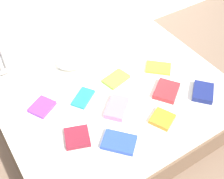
# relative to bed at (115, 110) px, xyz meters

# --- Properties ---
(ground_plane) EXTENTS (8.00, 8.00, 0.00)m
(ground_plane) POSITION_rel_bed_xyz_m (0.00, 0.00, -0.25)
(ground_plane) COLOR #7F6651
(bed) EXTENTS (2.00, 1.50, 0.50)m
(bed) POSITION_rel_bed_xyz_m (0.00, 0.00, 0.00)
(bed) COLOR brown
(bed) RESTS_ON ground
(pillow) EXTENTS (0.45, 0.28, 0.11)m
(pillow) POSITION_rel_bed_xyz_m (-0.08, 0.52, 0.31)
(pillow) COLOR white
(pillow) RESTS_ON bed
(textbook_red) EXTENTS (0.30, 0.29, 0.04)m
(textbook_red) POSITION_rel_bed_xyz_m (0.37, -0.25, 0.27)
(textbook_red) COLOR red
(textbook_red) RESTS_ON bed
(textbook_teal) EXTENTS (0.25, 0.23, 0.02)m
(textbook_teal) POSITION_rel_bed_xyz_m (-0.28, 0.07, 0.26)
(textbook_teal) COLOR teal
(textbook_teal) RESTS_ON bed
(textbook_lime) EXTENTS (0.26, 0.20, 0.03)m
(textbook_lime) POSITION_rel_bed_xyz_m (0.09, 0.12, 0.27)
(textbook_lime) COLOR #8CC638
(textbook_lime) RESTS_ON bed
(textbook_yellow) EXTENTS (0.28, 0.28, 0.02)m
(textbook_yellow) POSITION_rel_bed_xyz_m (0.51, 0.03, 0.26)
(textbook_yellow) COLOR yellow
(textbook_yellow) RESTS_ON bed
(textbook_pink) EXTENTS (0.29, 0.28, 0.05)m
(textbook_pink) POSITION_rel_bed_xyz_m (-0.10, -0.19, 0.28)
(textbook_pink) COLOR pink
(textbook_pink) RESTS_ON bed
(textbook_maroon) EXTENTS (0.24, 0.24, 0.03)m
(textbook_maroon) POSITION_rel_bed_xyz_m (-0.52, -0.26, 0.27)
(textbook_maroon) COLOR maroon
(textbook_maroon) RESTS_ON bed
(textbook_navy) EXTENTS (0.28, 0.28, 0.05)m
(textbook_navy) POSITION_rel_bed_xyz_m (0.63, -0.44, 0.28)
(textbook_navy) COLOR navy
(textbook_navy) RESTS_ON bed
(textbook_blue) EXTENTS (0.29, 0.30, 0.04)m
(textbook_blue) POSITION_rel_bed_xyz_m (-0.27, -0.47, 0.27)
(textbook_blue) COLOR #2847B7
(textbook_blue) RESTS_ON bed
(textbook_purple) EXTENTS (0.24, 0.23, 0.03)m
(textbook_purple) POSITION_rel_bed_xyz_m (-0.62, 0.16, 0.27)
(textbook_purple) COLOR purple
(textbook_purple) RESTS_ON bed
(textbook_orange) EXTENTS (0.23, 0.23, 0.04)m
(textbook_orange) POSITION_rel_bed_xyz_m (0.14, -0.48, 0.27)
(textbook_orange) COLOR orange
(textbook_orange) RESTS_ON bed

